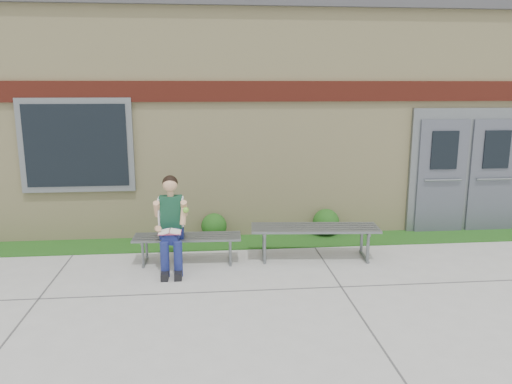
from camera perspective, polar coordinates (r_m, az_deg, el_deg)
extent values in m
plane|color=#9E9E99|center=(6.40, 2.04, -12.89)|extent=(80.00, 80.00, 0.00)
cube|color=#224512|center=(8.81, -0.21, -5.70)|extent=(16.00, 0.80, 0.02)
cube|color=beige|center=(11.80, -1.79, 8.69)|extent=(16.00, 6.00, 4.00)
cube|color=#3F3F42|center=(11.86, -1.86, 18.87)|extent=(16.20, 6.20, 0.20)
cube|color=maroon|center=(8.75, -0.46, 11.43)|extent=(16.00, 0.06, 0.35)
cube|color=slate|center=(9.04, -19.82, 5.02)|extent=(1.90, 0.08, 1.60)
cube|color=black|center=(9.00, -19.88, 4.99)|extent=(1.70, 0.04, 1.40)
cube|color=slate|center=(10.06, 22.91, 2.27)|extent=(2.20, 0.08, 2.30)
cube|color=#4E525E|center=(9.80, 20.43, 1.63)|extent=(0.92, 0.06, 2.10)
cube|color=#4E525E|center=(10.28, 25.45, 1.67)|extent=(0.92, 0.06, 2.10)
cube|color=slate|center=(7.79, -7.86, -5.11)|extent=(1.66, 0.52, 0.03)
cube|color=slate|center=(7.92, -12.61, -6.73)|extent=(0.06, 0.46, 0.38)
cube|color=slate|center=(7.86, -2.97, -6.58)|extent=(0.06, 0.46, 0.38)
cube|color=slate|center=(7.94, 6.74, -4.10)|extent=(2.04, 0.73, 0.04)
cube|color=slate|center=(7.89, 0.97, -6.18)|extent=(0.10, 0.56, 0.46)
cube|color=slate|center=(8.22, 12.18, -5.70)|extent=(0.10, 0.56, 0.46)
cube|color=navy|center=(7.73, -9.59, -4.53)|extent=(0.36, 0.25, 0.17)
cube|color=#0F371A|center=(7.63, -9.68, -2.24)|extent=(0.34, 0.21, 0.48)
sphere|color=tan|center=(7.52, -9.80, 0.84)|extent=(0.22, 0.22, 0.22)
sphere|color=black|center=(7.54, -9.80, 1.03)|extent=(0.23, 0.23, 0.23)
cylinder|color=navy|center=(7.47, -10.46, -4.99)|extent=(0.16, 0.44, 0.16)
cylinder|color=navy|center=(7.46, -9.01, -4.97)|extent=(0.16, 0.44, 0.16)
cylinder|color=navy|center=(7.32, -10.38, -7.59)|extent=(0.13, 0.13, 0.52)
cylinder|color=navy|center=(7.30, -8.89, -7.57)|extent=(0.13, 0.13, 0.52)
cube|color=black|center=(7.32, -10.36, -9.33)|extent=(0.11, 0.27, 0.10)
cube|color=black|center=(7.31, -8.87, -9.31)|extent=(0.11, 0.27, 0.10)
cylinder|color=tan|center=(7.57, -11.24, -1.92)|extent=(0.09, 0.23, 0.28)
cylinder|color=tan|center=(7.54, -8.22, -1.86)|extent=(0.09, 0.23, 0.28)
cube|color=white|center=(7.32, -9.83, -4.48)|extent=(0.33, 0.23, 0.02)
cube|color=#C54968|center=(7.32, -9.83, -4.57)|extent=(0.33, 0.24, 0.01)
sphere|color=#74C835|center=(7.39, -8.03, -2.05)|extent=(0.09, 0.09, 0.09)
sphere|color=#224512|center=(8.94, -4.82, -3.88)|extent=(0.45, 0.45, 0.45)
sphere|color=#224512|center=(9.19, 8.01, -3.42)|extent=(0.48, 0.48, 0.48)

